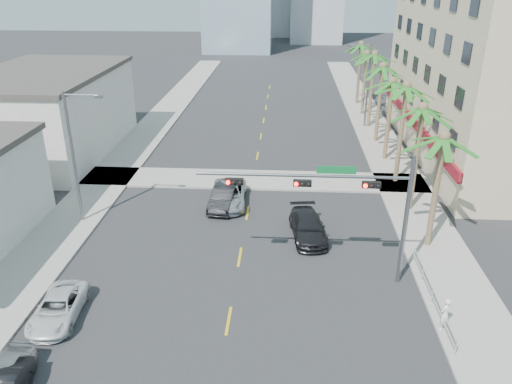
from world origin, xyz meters
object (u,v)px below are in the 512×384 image
Objects in this scene: pedestrian at (445,314)px; car_parked_far at (58,308)px; car_lane_center at (229,195)px; traffic_signal_mast at (346,197)px; car_lane_left at (224,197)px; car_lane_right at (308,227)px.

car_parked_far is at bearing -41.88° from pedestrian.
car_lane_center is 3.17× the size of pedestrian.
traffic_signal_mast is 15.46m from car_parked_far.
car_lane_right is at bearing -29.70° from car_lane_left.
car_lane_left is at bearing 137.46° from car_lane_right.
traffic_signal_mast is 2.24× the size of car_lane_right.
traffic_signal_mast is 2.53× the size of car_parked_far.
car_lane_center is 1.08× the size of car_lane_right.
car_lane_left is 0.85× the size of car_lane_center.
traffic_signal_mast reaches higher than car_lane_center.
traffic_signal_mast is 2.08× the size of car_lane_center.
car_lane_left reaches higher than car_parked_far.
car_parked_far is 15.36m from car_lane_center.
pedestrian reaches higher than car_lane_left.
traffic_signal_mast is 6.68m from car_lane_right.
traffic_signal_mast is 2.45× the size of car_lane_left.
traffic_signal_mast is at bearing -55.26° from car_lane_center.
car_lane_center is (0.29, 0.47, -0.01)m from car_lane_left.
pedestrian reaches higher than car_parked_far.
car_parked_far is at bearing -163.21° from traffic_signal_mast.
car_lane_left is (-7.58, 8.98, -4.31)m from traffic_signal_mast.
traffic_signal_mast is 12.52m from car_lane_left.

